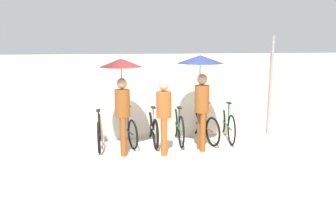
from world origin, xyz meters
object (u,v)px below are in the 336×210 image
at_px(parked_bicycle_5, 226,123).
at_px(pedestrian_center, 164,112).
at_px(pedestrian_leading, 122,82).
at_px(pedestrian_trailing, 201,76).
at_px(parked_bicycle_1, 126,128).
at_px(parked_bicycle_4, 202,125).
at_px(parked_bicycle_2, 152,128).
at_px(parked_bicycle_3, 178,126).
at_px(parked_bicycle_0, 99,130).

bearing_deg(parked_bicycle_5, pedestrian_center, 124.67).
xyz_separation_m(pedestrian_leading, pedestrian_trailing, (1.73, 0.01, 0.10)).
bearing_deg(pedestrian_leading, pedestrian_trailing, -0.64).
bearing_deg(parked_bicycle_1, pedestrian_leading, 158.94).
height_order(parked_bicycle_4, parked_bicycle_5, parked_bicycle_5).
xyz_separation_m(parked_bicycle_2, parked_bicycle_4, (1.26, 0.03, 0.00)).
distance_m(parked_bicycle_1, pedestrian_center, 1.36).
height_order(parked_bicycle_1, pedestrian_trailing, pedestrian_trailing).
distance_m(pedestrian_leading, pedestrian_trailing, 1.73).
relative_size(parked_bicycle_3, parked_bicycle_4, 0.99).
distance_m(parked_bicycle_3, pedestrian_center, 1.13).
distance_m(parked_bicycle_2, parked_bicycle_4, 1.26).
height_order(parked_bicycle_4, pedestrian_trailing, pedestrian_trailing).
bearing_deg(parked_bicycle_2, parked_bicycle_1, 81.37).
height_order(parked_bicycle_1, parked_bicycle_4, parked_bicycle_4).
distance_m(parked_bicycle_2, pedestrian_center, 1.06).
distance_m(parked_bicycle_4, pedestrian_center, 1.55).
bearing_deg(parked_bicycle_2, parked_bicycle_4, -90.01).
bearing_deg(pedestrian_center, parked_bicycle_5, 33.43).
height_order(parked_bicycle_0, pedestrian_center, pedestrian_center).
height_order(parked_bicycle_4, pedestrian_leading, pedestrian_leading).
relative_size(parked_bicycle_0, pedestrian_center, 1.09).
relative_size(parked_bicycle_5, pedestrian_leading, 0.88).
xyz_separation_m(pedestrian_center, pedestrian_trailing, (0.86, 0.21, 0.74)).
relative_size(parked_bicycle_1, parked_bicycle_4, 0.97).
bearing_deg(parked_bicycle_0, pedestrian_center, -122.48).
relative_size(parked_bicycle_1, parked_bicycle_2, 1.01).
xyz_separation_m(parked_bicycle_3, pedestrian_trailing, (0.37, -0.66, 1.29)).
xyz_separation_m(parked_bicycle_1, parked_bicycle_4, (1.89, -0.05, 0.00)).
xyz_separation_m(pedestrian_leading, pedestrian_center, (0.87, -0.20, -0.64)).
xyz_separation_m(parked_bicycle_0, pedestrian_trailing, (2.26, -0.65, 1.31)).
bearing_deg(parked_bicycle_5, parked_bicycle_0, 98.06).
height_order(parked_bicycle_2, parked_bicycle_4, parked_bicycle_4).
bearing_deg(pedestrian_trailing, parked_bicycle_5, 31.55).
xyz_separation_m(parked_bicycle_3, parked_bicycle_4, (0.63, 0.04, -0.03)).
xyz_separation_m(parked_bicycle_0, parked_bicycle_4, (2.52, 0.05, -0.00)).
bearing_deg(parked_bicycle_2, pedestrian_center, -171.97).
distance_m(parked_bicycle_1, parked_bicycle_5, 2.52).
bearing_deg(pedestrian_leading, parked_bicycle_2, 42.05).
bearing_deg(pedestrian_trailing, parked_bicycle_0, 157.24).
relative_size(parked_bicycle_0, parked_bicycle_1, 1.03).
bearing_deg(parked_bicycle_1, parked_bicycle_4, -105.48).
relative_size(parked_bicycle_2, pedestrian_trailing, 0.80).
bearing_deg(parked_bicycle_3, pedestrian_trailing, -147.70).
bearing_deg(pedestrian_leading, parked_bicycle_3, 25.16).
relative_size(parked_bicycle_0, parked_bicycle_4, 1.00).
xyz_separation_m(parked_bicycle_4, pedestrian_center, (-1.11, -0.91, 0.57)).
xyz_separation_m(parked_bicycle_4, pedestrian_trailing, (-0.25, -0.70, 1.32)).
xyz_separation_m(parked_bicycle_3, parked_bicycle_5, (1.26, 0.04, -0.01)).
bearing_deg(parked_bicycle_4, pedestrian_center, 118.44).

